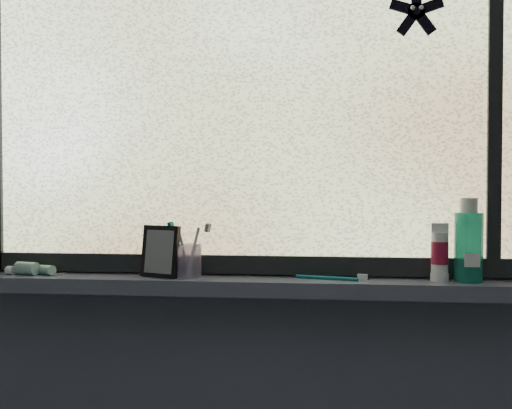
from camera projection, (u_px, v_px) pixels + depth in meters
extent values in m
cube|color=#9EA3A8|center=(265.00, 191.00, 1.58)|extent=(3.00, 0.01, 2.50)
cube|color=#4E5168|center=(262.00, 286.00, 1.51)|extent=(1.62, 0.14, 0.04)
cube|color=silver|center=(264.00, 88.00, 1.55)|extent=(1.50, 0.01, 1.00)
cube|color=black|center=(264.00, 265.00, 1.55)|extent=(1.60, 0.03, 0.05)
cube|color=black|center=(494.00, 83.00, 1.48)|extent=(0.03, 0.03, 1.00)
cube|color=black|center=(160.00, 251.00, 1.53)|extent=(0.12, 0.09, 0.14)
cylinder|color=#9E90BE|center=(189.00, 261.00, 1.52)|extent=(0.09, 0.09, 0.09)
cylinder|color=#1FA586|center=(469.00, 240.00, 1.45)|extent=(0.08, 0.08, 0.18)
cylinder|color=silver|center=(440.00, 250.00, 1.46)|extent=(0.05, 0.05, 0.11)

